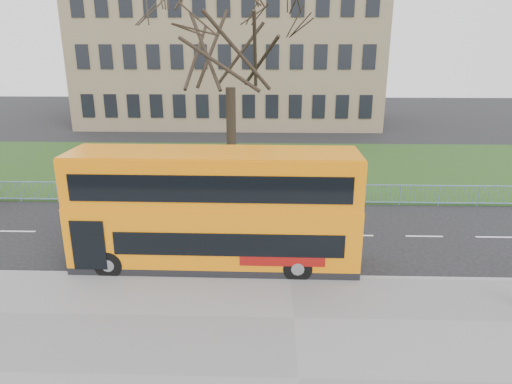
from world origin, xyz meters
TOP-DOWN VIEW (x-y plane):
  - ground at (0.00, 0.00)m, footprint 120.00×120.00m
  - pavement at (0.00, -6.75)m, footprint 80.00×10.50m
  - kerb at (0.00, -1.55)m, footprint 80.00×0.20m
  - grass_verge at (0.00, 14.30)m, footprint 80.00×15.40m
  - guard_railing at (0.00, 6.60)m, footprint 40.00×0.12m
  - bare_tree at (-3.00, 10.00)m, footprint 9.37×9.37m
  - civic_building at (-5.00, 35.00)m, footprint 30.00×15.00m
  - yellow_bus at (-2.74, -0.51)m, footprint 10.34×2.57m

SIDE VIEW (x-z plane):
  - ground at x=0.00m, z-range 0.00..0.00m
  - grass_verge at x=0.00m, z-range 0.00..0.08m
  - pavement at x=0.00m, z-range 0.00..0.12m
  - kerb at x=0.00m, z-range 0.00..0.14m
  - guard_railing at x=0.00m, z-range 0.00..1.10m
  - yellow_bus at x=-2.74m, z-range 0.16..4.48m
  - bare_tree at x=-3.00m, z-range 0.08..13.47m
  - civic_building at x=-5.00m, z-range 0.00..14.00m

